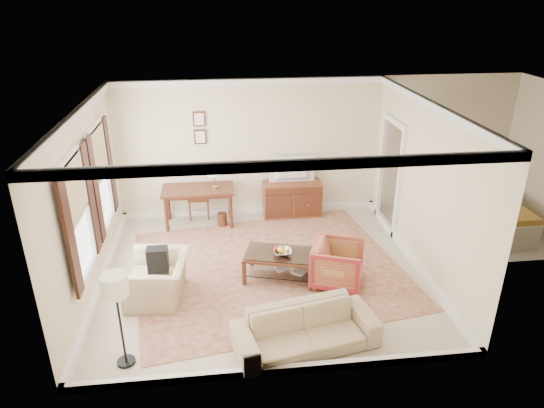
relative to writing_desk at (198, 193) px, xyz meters
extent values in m
cube|color=beige|center=(1.11, -2.04, -0.68)|extent=(5.50, 5.00, 0.01)
cube|color=white|center=(1.11, -2.04, 2.22)|extent=(5.50, 5.00, 0.01)
cube|color=#F6E9C8|center=(1.11, 0.46, 0.77)|extent=(5.50, 0.01, 2.90)
cube|color=#F6E9C8|center=(1.11, -4.54, 0.77)|extent=(5.50, 0.01, 2.90)
cube|color=#F6E9C8|center=(-1.64, -2.04, 0.77)|extent=(0.01, 5.00, 2.90)
cube|color=#F6E9C8|center=(3.86, -2.04, 0.77)|extent=(0.01, 5.00, 2.90)
cube|color=beige|center=(5.36, -0.89, -0.68)|extent=(3.00, 2.70, 0.01)
cube|color=brown|center=(1.23, -1.95, -0.68)|extent=(5.04, 4.50, 0.01)
cube|color=#542718|center=(0.00, 0.00, 0.08)|extent=(1.45, 0.73, 0.05)
cylinder|color=#542718|center=(-0.65, -0.28, -0.31)|extent=(0.07, 0.07, 0.74)
cylinder|color=#542718|center=(0.65, -0.28, -0.31)|extent=(0.07, 0.07, 0.74)
cylinder|color=#542718|center=(-0.65, 0.28, -0.31)|extent=(0.07, 0.07, 0.74)
cylinder|color=#542718|center=(0.65, 0.28, -0.31)|extent=(0.07, 0.07, 0.74)
cube|color=brown|center=(1.98, 0.20, -0.31)|extent=(1.23, 0.47, 0.76)
imported|color=black|center=(1.98, 0.18, 0.53)|extent=(0.92, 0.53, 0.12)
cube|color=#542718|center=(1.39, -2.27, -0.23)|extent=(1.30, 0.97, 0.04)
cube|color=silver|center=(1.39, -2.27, -0.20)|extent=(1.23, 0.89, 0.01)
cube|color=silver|center=(1.39, -2.27, -0.52)|extent=(1.20, 0.87, 0.02)
cube|color=#542718|center=(0.77, -2.42, -0.46)|extent=(0.07, 0.07, 0.45)
cube|color=#542718|center=(1.83, -2.71, -0.46)|extent=(0.07, 0.07, 0.45)
cube|color=#542718|center=(0.94, -1.82, -0.46)|extent=(0.07, 0.07, 0.45)
cube|color=#542718|center=(2.00, -2.12, -0.46)|extent=(0.07, 0.07, 0.45)
imported|color=silver|center=(1.42, -2.32, -0.14)|extent=(0.42, 0.42, 0.10)
imported|color=brown|center=(1.30, -2.25, -0.49)|extent=(0.28, 0.11, 0.38)
imported|color=brown|center=(1.64, -2.31, -0.50)|extent=(0.24, 0.20, 0.38)
imported|color=maroon|center=(2.30, -2.54, -0.27)|extent=(0.99, 1.01, 0.82)
imported|color=tan|center=(-0.60, -2.61, -0.22)|extent=(0.81, 1.13, 0.93)
cube|color=black|center=(-0.57, -2.56, 0.02)|extent=(0.23, 0.33, 0.40)
imported|color=tan|center=(1.51, -4.02, -0.30)|extent=(2.04, 0.96, 0.77)
cylinder|color=black|center=(-0.90, -4.06, -0.66)|extent=(0.24, 0.24, 0.04)
cylinder|color=black|center=(-0.90, -4.06, -0.10)|extent=(0.03, 0.03, 1.13)
cylinder|color=silver|center=(-0.90, -4.06, 0.53)|extent=(0.33, 0.33, 0.28)
camera|label=1|loc=(0.42, -9.24, 3.85)|focal=32.00mm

